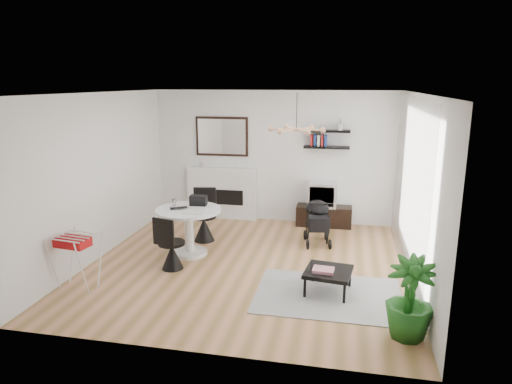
% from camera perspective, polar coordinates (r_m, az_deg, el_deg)
% --- Properties ---
extents(floor, '(5.00, 5.00, 0.00)m').
position_cam_1_polar(floor, '(7.43, -0.99, -9.05)').
color(floor, olive).
rests_on(floor, ground).
extents(ceiling, '(5.00, 5.00, 0.00)m').
position_cam_1_polar(ceiling, '(6.85, -1.08, 12.26)').
color(ceiling, white).
rests_on(ceiling, wall_back).
extents(wall_back, '(5.00, 0.00, 5.00)m').
position_cam_1_polar(wall_back, '(9.43, 2.25, 4.40)').
color(wall_back, white).
rests_on(wall_back, floor).
extents(wall_left, '(0.00, 5.00, 5.00)m').
position_cam_1_polar(wall_left, '(7.93, -18.97, 1.88)').
color(wall_left, white).
rests_on(wall_left, floor).
extents(wall_right, '(0.00, 5.00, 5.00)m').
position_cam_1_polar(wall_right, '(6.93, 19.58, 0.22)').
color(wall_right, white).
rests_on(wall_right, floor).
extents(sheer_curtain, '(0.04, 3.60, 2.60)m').
position_cam_1_polar(sheer_curtain, '(7.11, 18.57, 0.62)').
color(sheer_curtain, white).
rests_on(sheer_curtain, wall_right).
extents(fireplace, '(1.50, 0.17, 2.16)m').
position_cam_1_polar(fireplace, '(9.72, -4.28, 0.65)').
color(fireplace, white).
rests_on(fireplace, floor).
extents(shelf_lower, '(0.90, 0.25, 0.04)m').
position_cam_1_polar(shelf_lower, '(9.16, 8.82, 5.55)').
color(shelf_lower, black).
rests_on(shelf_lower, wall_back).
extents(shelf_upper, '(0.90, 0.25, 0.04)m').
position_cam_1_polar(shelf_upper, '(9.12, 8.89, 7.54)').
color(shelf_upper, black).
rests_on(shelf_upper, wall_back).
extents(pendant_lamp, '(0.90, 0.90, 0.10)m').
position_cam_1_polar(pendant_lamp, '(7.07, 5.07, 7.78)').
color(pendant_lamp, tan).
rests_on(pendant_lamp, ceiling).
extents(tv_console, '(1.11, 0.39, 0.41)m').
position_cam_1_polar(tv_console, '(9.38, 8.49, -2.96)').
color(tv_console, black).
rests_on(tv_console, floor).
extents(crt_tv, '(0.57, 0.49, 0.49)m').
position_cam_1_polar(crt_tv, '(9.26, 8.29, -0.26)').
color(crt_tv, silver).
rests_on(crt_tv, tv_console).
extents(dining_table, '(1.09, 1.09, 0.80)m').
position_cam_1_polar(dining_table, '(7.76, -8.39, -4.05)').
color(dining_table, white).
rests_on(dining_table, floor).
extents(laptop, '(0.35, 0.31, 0.02)m').
position_cam_1_polar(laptop, '(7.68, -9.60, -2.07)').
color(laptop, black).
rests_on(laptop, dining_table).
extents(black_bag, '(0.29, 0.19, 0.17)m').
position_cam_1_polar(black_bag, '(7.87, -7.22, -1.04)').
color(black_bag, black).
rests_on(black_bag, dining_table).
extents(newspaper, '(0.35, 0.30, 0.01)m').
position_cam_1_polar(newspaper, '(7.48, -7.67, -2.47)').
color(newspaper, white).
rests_on(newspaper, dining_table).
extents(drinking_glass, '(0.07, 0.07, 0.11)m').
position_cam_1_polar(drinking_glass, '(7.92, -10.22, -1.29)').
color(drinking_glass, white).
rests_on(drinking_glass, dining_table).
extents(chair_far, '(0.47, 0.49, 0.96)m').
position_cam_1_polar(chair_far, '(8.47, -6.50, -4.05)').
color(chair_far, black).
rests_on(chair_far, floor).
extents(chair_near, '(0.44, 0.45, 0.87)m').
position_cam_1_polar(chair_near, '(7.29, -10.54, -7.43)').
color(chair_near, black).
rests_on(chair_near, floor).
extents(drying_rack, '(0.59, 0.56, 0.79)m').
position_cam_1_polar(drying_rack, '(6.95, -21.50, -7.98)').
color(drying_rack, white).
rests_on(drying_rack, floor).
extents(stroller, '(0.56, 0.76, 0.87)m').
position_cam_1_polar(stroller, '(8.32, 7.67, -3.90)').
color(stroller, black).
rests_on(stroller, floor).
extents(rug, '(1.98, 1.43, 0.01)m').
position_cam_1_polar(rug, '(6.50, 9.00, -12.62)').
color(rug, '#989898').
rests_on(rug, floor).
extents(coffee_table, '(0.70, 0.70, 0.32)m').
position_cam_1_polar(coffee_table, '(6.48, 9.03, -9.91)').
color(coffee_table, black).
rests_on(coffee_table, rug).
extents(magazines, '(0.30, 0.25, 0.04)m').
position_cam_1_polar(magazines, '(6.40, 8.41, -9.62)').
color(magazines, '#C43149').
rests_on(magazines, coffee_table).
extents(potted_plant, '(0.63, 0.63, 0.96)m').
position_cam_1_polar(potted_plant, '(5.57, 18.64, -12.46)').
color(potted_plant, '#1D5C1A').
rests_on(potted_plant, floor).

